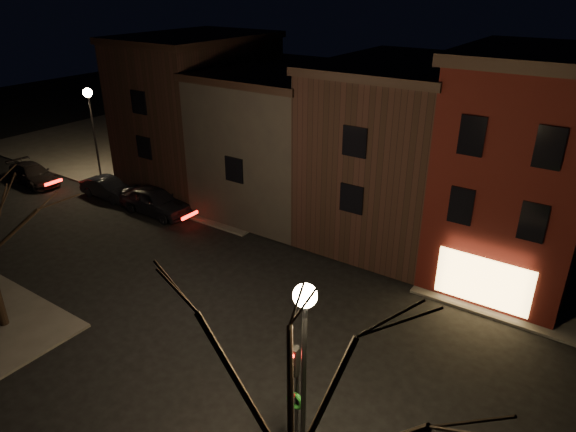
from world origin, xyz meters
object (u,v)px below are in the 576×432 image
at_px(street_lamp_far, 90,109).
at_px(parked_car_a, 155,201).
at_px(traffic_signal, 295,385).
at_px(bare_tree_right, 292,384).
at_px(street_lamp_near, 304,334).
at_px(parked_car_b, 108,188).
at_px(parked_car_c, 33,174).

height_order(street_lamp_far, parked_car_a, street_lamp_far).
xyz_separation_m(traffic_signal, bare_tree_right, (1.90, -2.99, 3.34)).
xyz_separation_m(street_lamp_near, parked_car_b, (-22.09, 10.44, -4.50)).
bearing_deg(street_lamp_far, traffic_signal, -25.45).
relative_size(street_lamp_far, parked_car_a, 1.33).
relative_size(parked_car_a, parked_car_c, 1.02).
bearing_deg(parked_car_c, parked_car_b, -72.63).
distance_m(street_lamp_far, bare_tree_right, 30.32).
distance_m(street_lamp_far, parked_car_c, 6.43).
bearing_deg(traffic_signal, parked_car_a, 149.55).
distance_m(street_lamp_near, bare_tree_right, 2.98).
relative_size(traffic_signal, parked_car_b, 0.98).
distance_m(street_lamp_far, parked_car_a, 8.90).
height_order(traffic_signal, parked_car_a, traffic_signal).
height_order(street_lamp_far, parked_car_b, street_lamp_far).
bearing_deg(street_lamp_far, parked_car_c, -138.79).
bearing_deg(parked_car_c, traffic_signal, -100.80).
distance_m(street_lamp_near, traffic_signal, 2.49).
bearing_deg(parked_car_a, parked_car_b, 90.76).
distance_m(street_lamp_near, parked_car_a, 20.97).
bearing_deg(street_lamp_near, parked_car_a, 149.21).
bearing_deg(parked_car_b, parked_car_c, 99.68).
distance_m(bare_tree_right, parked_car_a, 23.56).
bearing_deg(bare_tree_right, parked_car_a, 145.51).
bearing_deg(street_lamp_far, parked_car_a, -12.64).
height_order(street_lamp_far, parked_car_c, street_lamp_far).
height_order(street_lamp_near, parked_car_b, street_lamp_near).
xyz_separation_m(street_lamp_far, parked_car_a, (7.58, -1.70, -4.35)).
bearing_deg(bare_tree_right, street_lamp_far, 150.98).
distance_m(traffic_signal, bare_tree_right, 4.87).
bearing_deg(bare_tree_right, street_lamp_near, 117.47).
relative_size(street_lamp_near, bare_tree_right, 0.76).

